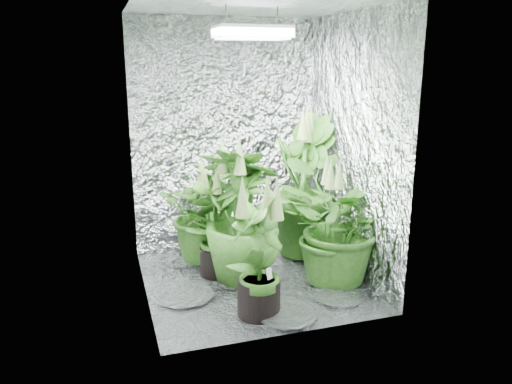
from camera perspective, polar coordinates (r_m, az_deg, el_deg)
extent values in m
plane|color=silver|center=(3.89, -0.39, -10.16)|extent=(1.60, 1.60, 0.00)
cube|color=silver|center=(4.35, -3.55, 6.26)|extent=(1.60, 0.02, 2.00)
cube|color=silver|center=(2.85, 4.33, 1.74)|extent=(1.60, 0.02, 2.00)
cube|color=silver|center=(3.44, -13.28, 3.65)|extent=(0.02, 1.60, 2.00)
cube|color=silver|center=(3.90, 10.94, 5.03)|extent=(0.02, 1.60, 2.00)
cube|color=silver|center=(3.55, -0.45, 20.58)|extent=(1.60, 1.60, 0.01)
cube|color=gray|center=(3.54, -0.45, 17.84)|extent=(0.50, 0.30, 0.08)
cube|color=white|center=(3.53, -0.45, 17.11)|extent=(0.46, 0.26, 0.01)
cylinder|color=black|center=(3.49, -3.45, 19.58)|extent=(0.01, 0.01, 0.13)
cylinder|color=black|center=(3.60, 2.45, 19.44)|extent=(0.01, 0.01, 0.13)
cylinder|color=black|center=(4.25, -5.63, -6.39)|extent=(0.25, 0.25, 0.23)
cylinder|color=#4D3719|center=(4.21, -5.66, -5.14)|extent=(0.23, 0.23, 0.03)
imported|color=#1C450E|center=(4.14, -5.74, -2.26)|extent=(0.86, 0.86, 0.81)
cone|color=#719949|center=(4.05, -5.87, 2.49)|extent=(0.08, 0.08, 0.23)
cylinder|color=black|center=(3.98, -4.55, -7.83)|extent=(0.26, 0.26, 0.23)
cylinder|color=#4D3719|center=(3.94, -4.58, -6.49)|extent=(0.24, 0.24, 0.03)
imported|color=#1C450E|center=(3.86, -4.65, -3.27)|extent=(0.63, 0.63, 0.84)
cone|color=#719949|center=(3.77, -4.76, 2.02)|extent=(0.08, 0.08, 0.23)
cylinder|color=black|center=(4.37, 5.00, -5.37)|extent=(0.31, 0.31, 0.28)
cylinder|color=#4D3719|center=(4.33, 5.03, -3.82)|extent=(0.29, 0.29, 0.03)
imported|color=#1C450E|center=(4.23, 5.14, 0.80)|extent=(0.79, 0.79, 1.18)
cone|color=#719949|center=(4.14, 5.31, 7.85)|extent=(0.10, 0.10, 0.28)
cylinder|color=black|center=(3.84, -1.56, -8.42)|extent=(0.29, 0.29, 0.26)
cylinder|color=#4D3719|center=(3.80, -1.57, -6.85)|extent=(0.26, 0.26, 0.03)
imported|color=#1C450E|center=(3.70, -1.61, -2.50)|extent=(0.78, 0.78, 1.02)
cone|color=#719949|center=(3.59, -1.66, 4.38)|extent=(0.09, 0.09, 0.26)
cylinder|color=black|center=(3.84, 8.84, -8.95)|extent=(0.24, 0.24, 0.22)
cylinder|color=#4D3719|center=(3.80, 8.90, -7.65)|extent=(0.23, 0.23, 0.03)
imported|color=#1C450E|center=(3.70, 9.07, -3.69)|extent=(0.98, 0.98, 0.91)
cone|color=#719949|center=(3.60, 9.32, 2.39)|extent=(0.08, 0.08, 0.22)
cylinder|color=black|center=(3.37, 0.32, -11.89)|extent=(0.29, 0.29, 0.26)
cylinder|color=#4D3719|center=(3.32, 0.33, -10.15)|extent=(0.26, 0.26, 0.03)
imported|color=#1C450E|center=(3.24, 0.33, -6.65)|extent=(0.59, 0.59, 0.86)
cone|color=#719949|center=(3.12, 0.34, -0.36)|extent=(0.09, 0.09, 0.26)
cylinder|color=black|center=(4.62, 5.05, -5.62)|extent=(0.12, 0.12, 0.07)
cylinder|color=black|center=(4.58, 5.09, -3.95)|extent=(0.10, 0.10, 0.09)
cylinder|color=#4C4C51|center=(4.56, 4.45, -4.00)|extent=(0.04, 0.27, 0.27)
torus|color=#4C4C51|center=(4.56, 4.45, -4.00)|extent=(0.04, 0.28, 0.28)
cube|color=white|center=(3.29, 1.52, -9.29)|extent=(0.05, 0.04, 0.08)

